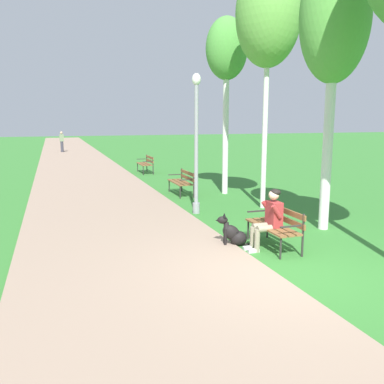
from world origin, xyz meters
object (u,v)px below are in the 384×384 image
Objects in this scene: dog_black at (234,234)px; lamp_post_near at (196,143)px; birch_tree_third at (268,15)px; person_seated_on_near_bench at (269,217)px; park_bench_far at (146,163)px; birch_tree_fourth at (227,52)px; park_bench_mid at (183,180)px; park_bench_near at (276,223)px; birch_tree_second at (335,21)px; pedestrian_distant at (62,142)px.

dog_black is 3.57m from lamp_post_near.
person_seated_on_near_bench is at bearing -116.61° from birch_tree_third.
park_bench_far is at bearing 89.00° from person_seated_on_near_bench.
dog_black is at bearing -111.47° from birch_tree_fourth.
park_bench_mid is at bearing 88.53° from person_seated_on_near_bench.
park_bench_near is at bearing 15.40° from person_seated_on_near_bench.
dog_black is 7.69m from birch_tree_fourth.
lamp_post_near reaches higher than park_bench_far.
birch_tree_third reaches higher than lamp_post_near.
lamp_post_near is at bearing -93.50° from park_bench_far.
birch_tree_second is 1.05× the size of birch_tree_fourth.
person_seated_on_near_bench is 0.18× the size of birch_tree_third.
dog_black is 0.49× the size of pedestrian_distant.
park_bench_mid is 1.85× the size of dog_black.
birch_tree_second reaches higher than lamp_post_near.
birch_tree_second is 2.72m from birch_tree_third.
birch_tree_third reaches higher than park_bench_near.
birch_tree_third reaches higher than park_bench_far.
pedestrian_distant is (-3.59, 26.85, 0.33)m from park_bench_near.
park_bench_far is 10.41m from birch_tree_third.
person_seated_on_near_bench is at bearing -154.45° from birch_tree_second.
park_bench_near and park_bench_far have the same top height.
dog_black is at bearing 143.34° from person_seated_on_near_bench.
lamp_post_near reaches higher than dog_black.
park_bench_far is 9.18m from lamp_post_near.
birch_tree_second is at bearing -70.93° from park_bench_mid.
dog_black is at bearing -97.15° from park_bench_mid.
birch_tree_fourth is at bearing 52.69° from lamp_post_near.
park_bench_mid is 6.17m from park_bench_far.
pedestrian_distant reaches higher than park_bench_mid.
park_bench_near is at bearing -25.55° from dog_black.
park_bench_mid is at bearing 170.68° from birch_tree_fourth.
park_bench_mid is at bearing -90.52° from park_bench_far.
park_bench_near is 0.25× the size of birch_tree_fourth.
park_bench_far is at bearing 89.94° from park_bench_near.
lamp_post_near is 4.10m from birch_tree_third.
person_seated_on_near_bench is 6.27m from birch_tree_third.
park_bench_near is 1.00× the size of park_bench_mid.
dog_black is at bearing -93.80° from park_bench_far.
birch_tree_second is 0.91× the size of birch_tree_third.
lamp_post_near is at bearing -82.55° from pedestrian_distant.
park_bench_far is 1.20× the size of person_seated_on_near_bench.
birch_tree_third reaches higher than pedestrian_distant.
birch_tree_third is at bearing 65.75° from park_bench_near.
park_bench_mid is 6.04m from dog_black.
person_seated_on_near_bench is at bearing -105.14° from birch_tree_fourth.
park_bench_mid is at bearing 80.20° from lamp_post_near.
pedestrian_distant reaches higher than person_seated_on_near_bench.
park_bench_far is at bearing 98.94° from birch_tree_second.
person_seated_on_near_bench is (-0.21, -0.06, 0.17)m from park_bench_near.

